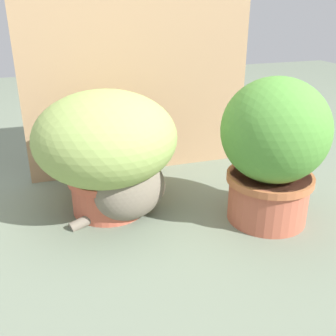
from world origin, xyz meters
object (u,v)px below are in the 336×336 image
grass_planter (106,145)px  cat (134,185)px  mushroom_ornament_pink (106,200)px  leafy_planter (273,147)px

grass_planter → cat: size_ratio=1.24×
grass_planter → mushroom_ornament_pink: size_ratio=4.10×
cat → mushroom_ornament_pink: 0.11m
grass_planter → cat: 0.17m
grass_planter → leafy_planter: leafy_planter is taller
leafy_planter → mushroom_ornament_pink: 0.58m
cat → mushroom_ornament_pink: cat is taller
grass_planter → leafy_planter: bearing=-24.9°
leafy_planter → cat: size_ratio=1.25×
cat → mushroom_ornament_pink: (-0.10, -0.02, -0.04)m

